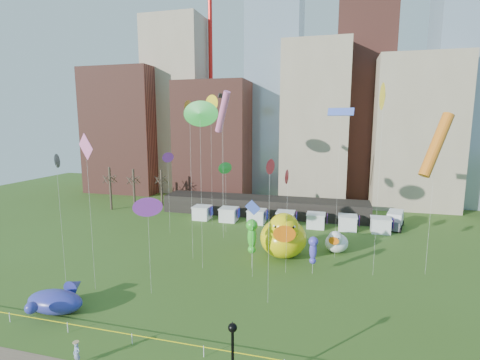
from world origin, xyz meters
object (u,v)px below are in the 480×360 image
(whale_inflatable, at_px, (56,300))
(box_truck, at_px, (395,220))
(seahorse_purple, at_px, (313,248))
(lamppost, at_px, (233,353))
(small_duck, at_px, (336,242))
(seahorse_green, at_px, (252,233))
(big_duck, at_px, (283,236))
(woman, at_px, (77,354))

(whale_inflatable, distance_m, box_truck, 50.13)
(box_truck, bearing_deg, seahorse_purple, -104.57)
(whale_inflatable, height_order, lamppost, lamppost)
(small_duck, distance_m, seahorse_purple, 8.41)
(seahorse_green, relative_size, whale_inflatable, 0.87)
(seahorse_purple, height_order, box_truck, seahorse_purple)
(big_duck, relative_size, seahorse_purple, 1.95)
(lamppost, bearing_deg, seahorse_green, 100.08)
(whale_inflatable, relative_size, woman, 4.11)
(seahorse_green, height_order, whale_inflatable, seahorse_green)
(seahorse_green, relative_size, box_truck, 0.94)
(lamppost, bearing_deg, woman, 178.17)
(big_duck, xyz_separation_m, whale_inflatable, (-18.15, -18.75, -1.81))
(seahorse_green, xyz_separation_m, lamppost, (3.65, -20.55, -1.00))
(small_duck, distance_m, lamppost, 29.27)
(box_truck, xyz_separation_m, woman, (-27.04, -42.69, -0.46))
(big_duck, xyz_separation_m, woman, (-11.21, -24.57, -2.03))
(whale_inflatable, bearing_deg, seahorse_purple, 31.01)
(big_duck, relative_size, box_truck, 1.35)
(seahorse_purple, bearing_deg, seahorse_green, 176.32)
(small_duck, height_order, seahorse_green, seahorse_green)
(seahorse_green, relative_size, lamppost, 1.12)
(seahorse_green, bearing_deg, big_duck, 47.49)
(small_duck, bearing_deg, seahorse_green, -130.00)
(seahorse_purple, height_order, lamppost, lamppost)
(seahorse_green, xyz_separation_m, whale_inflatable, (-15.04, -14.35, -3.22))
(seahorse_purple, distance_m, woman, 25.53)
(big_duck, height_order, seahorse_purple, big_duck)
(box_truck, bearing_deg, lamppost, -96.19)
(woman, bearing_deg, lamppost, 10.26)
(seahorse_purple, distance_m, box_truck, 25.31)
(whale_inflatable, relative_size, lamppost, 1.28)
(small_duck, xyz_separation_m, seahorse_purple, (-2.57, -7.83, 1.64))
(box_truck, distance_m, woman, 50.53)
(whale_inflatable, relative_size, box_truck, 1.08)
(small_duck, xyz_separation_m, whale_inflatable, (-24.72, -22.39, -0.37))
(small_duck, bearing_deg, whale_inflatable, -127.52)
(seahorse_purple, xyz_separation_m, lamppost, (-3.46, -20.75, 0.20))
(box_truck, bearing_deg, seahorse_green, -116.71)
(seahorse_green, xyz_separation_m, box_truck, (18.93, 22.52, -2.98))
(seahorse_green, distance_m, lamppost, 20.89)
(big_duck, distance_m, lamppost, 24.95)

